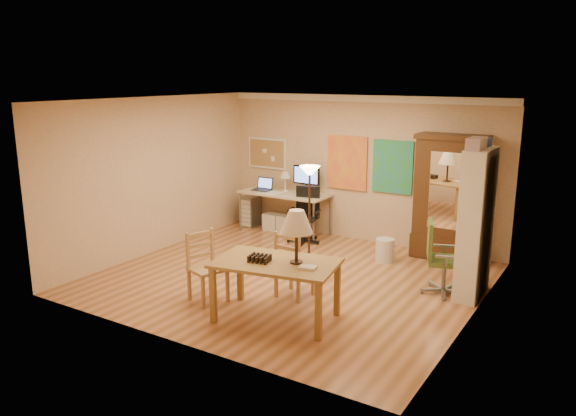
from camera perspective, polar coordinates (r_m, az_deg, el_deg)
The scene contains 16 objects.
floor at distance 8.72m, azimuth 0.12°, elevation -7.14°, with size 5.50×5.50×0.00m, color brown.
crown_molding at distance 10.34m, azimuth 7.44°, elevation 10.98°, with size 5.50×0.08×0.12m, color white.
corkboard at distance 11.46m, azimuth -2.12°, elevation 5.58°, with size 0.90×0.04×0.62m, color #996748.
art_panel_left at distance 10.57m, azimuth 6.03°, elevation 4.58°, with size 0.80×0.04×1.00m, color yellow.
art_panel_right at distance 10.22m, azimuth 10.58°, elevation 4.12°, with size 0.75×0.04×0.95m, color teal.
dining_table at distance 7.03m, azimuth -0.48°, elevation -4.38°, with size 1.68×1.19×1.44m.
ladder_chair_back at distance 7.88m, azimuth 0.55°, elevation -5.96°, with size 0.47×0.45×0.96m.
ladder_chair_left at distance 7.85m, azimuth -8.27°, elevation -6.14°, with size 0.55×0.56×0.97m.
torchiere_lamp at distance 8.44m, azimuth 2.20°, elevation 1.98°, with size 0.32×0.32×1.73m.
computer_desk at distance 11.03m, azimuth -0.08°, elevation -0.03°, with size 1.79×0.78×1.35m.
office_chair_black at distance 10.47m, azimuth 1.70°, elevation -2.01°, with size 0.63×0.63×1.03m.
office_chair_green at distance 8.36m, azimuth 15.29°, elevation -6.50°, with size 0.65×0.65×1.05m.
drawer_cart at distance 11.61m, azimuth -3.89°, elevation -0.32°, with size 0.31×0.37×0.62m.
armoire at distance 9.76m, azimuth 15.98°, elevation 0.22°, with size 1.15×0.54×2.11m.
bookshelf at distance 8.18m, azimuth 18.53°, elevation -1.58°, with size 0.31×0.84×2.10m.
wastebin at distance 9.55m, azimuth 9.81°, elevation -4.24°, with size 0.31×0.31×0.39m, color silver.
Camera 1 is at (4.29, -6.94, 3.07)m, focal length 35.00 mm.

